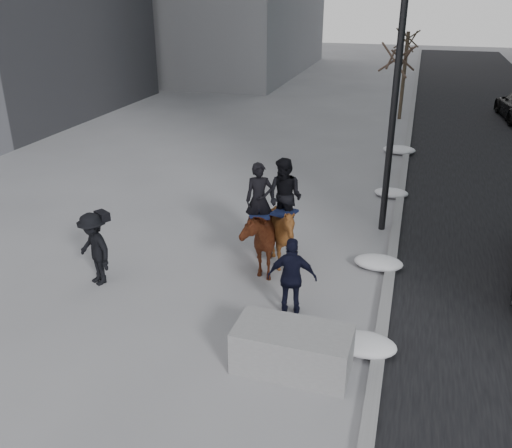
% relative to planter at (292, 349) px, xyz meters
% --- Properties ---
extents(ground, '(120.00, 120.00, 0.00)m').
position_rel_planter_xyz_m(ground, '(-1.51, 1.61, -0.42)').
color(ground, gray).
rests_on(ground, ground).
extents(curb, '(0.25, 90.00, 0.12)m').
position_rel_planter_xyz_m(curb, '(1.49, 11.61, -0.36)').
color(curb, gray).
rests_on(curb, ground).
extents(planter, '(2.11, 1.09, 0.83)m').
position_rel_planter_xyz_m(planter, '(0.00, 0.00, 0.00)').
color(planter, gray).
rests_on(planter, ground).
extents(tree_near, '(1.20, 1.20, 5.01)m').
position_rel_planter_xyz_m(tree_near, '(0.89, 11.82, 2.09)').
color(tree_near, '#3D2C24').
rests_on(tree_near, ground).
extents(tree_far, '(1.20, 1.20, 4.82)m').
position_rel_planter_xyz_m(tree_far, '(0.89, 21.38, 1.99)').
color(tree_far, '#342B1F').
rests_on(tree_far, ground).
extents(mounted_left, '(1.54, 2.23, 2.64)m').
position_rel_planter_xyz_m(mounted_left, '(-1.69, 3.56, 0.56)').
color(mounted_left, '#46180E').
rests_on(mounted_left, ground).
extents(mounted_right, '(1.87, 1.99, 2.74)m').
position_rel_planter_xyz_m(mounted_right, '(-1.10, 3.74, 0.68)').
color(mounted_right, '#47240E').
rests_on(mounted_right, ground).
extents(feeder, '(1.08, 0.92, 1.75)m').
position_rel_planter_xyz_m(feeder, '(-0.42, 1.74, 0.46)').
color(feeder, black).
rests_on(feeder, ground).
extents(camera_crew, '(1.31, 1.12, 1.75)m').
position_rel_planter_xyz_m(camera_crew, '(-5.06, 1.76, 0.47)').
color(camera_crew, black).
rests_on(camera_crew, ground).
extents(lamppost, '(0.25, 0.80, 9.09)m').
position_rel_planter_xyz_m(lamppost, '(1.09, 6.78, 4.58)').
color(lamppost, black).
rests_on(lamppost, ground).
extents(snow_piles, '(1.33, 14.67, 0.34)m').
position_rel_planter_xyz_m(snow_piles, '(1.19, 7.60, -0.26)').
color(snow_piles, silver).
rests_on(snow_piles, ground).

